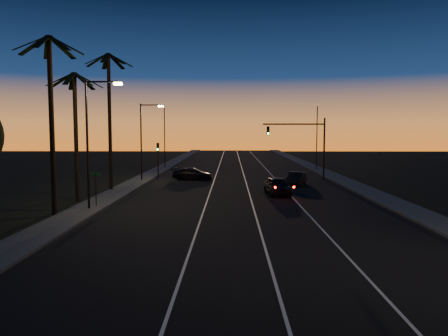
{
  "coord_description": "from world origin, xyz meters",
  "views": [
    {
      "loc": [
        -1.11,
        -9.85,
        5.5
      ],
      "look_at": [
        -1.64,
        22.65,
        2.75
      ],
      "focal_mm": 35.0,
      "sensor_mm": 36.0,
      "label": 1
    }
  ],
  "objects_px": {
    "cross_car": "(192,174)",
    "lead_car": "(277,186)",
    "right_car": "(296,179)",
    "signal_mast": "(303,138)"
  },
  "relations": [
    {
      "from": "signal_mast",
      "to": "lead_car",
      "type": "xyz_separation_m",
      "value": [
        -4.24,
        -12.41,
        -4.01
      ]
    },
    {
      "from": "signal_mast",
      "to": "cross_car",
      "type": "xyz_separation_m",
      "value": [
        -12.6,
        -0.9,
        -4.1
      ]
    },
    {
      "from": "lead_car",
      "to": "signal_mast",
      "type": "bearing_deg",
      "value": 71.13
    },
    {
      "from": "signal_mast",
      "to": "right_car",
      "type": "distance_m",
      "value": 7.12
    },
    {
      "from": "signal_mast",
      "to": "right_car",
      "type": "xyz_separation_m",
      "value": [
        -1.6,
        -5.59,
        -4.11
      ]
    },
    {
      "from": "cross_car",
      "to": "lead_car",
      "type": "bearing_deg",
      "value": -54.0
    },
    {
      "from": "right_car",
      "to": "cross_car",
      "type": "height_order",
      "value": "cross_car"
    },
    {
      "from": "right_car",
      "to": "signal_mast",
      "type": "bearing_deg",
      "value": 73.99
    },
    {
      "from": "right_car",
      "to": "cross_car",
      "type": "relative_size",
      "value": 0.85
    },
    {
      "from": "signal_mast",
      "to": "right_car",
      "type": "relative_size",
      "value": 1.67
    }
  ]
}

